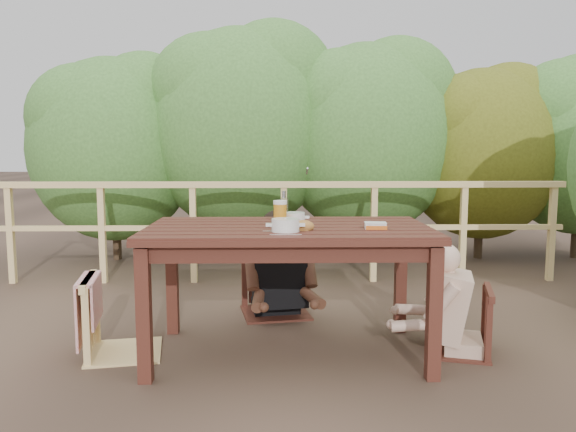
{
  "coord_description": "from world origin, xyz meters",
  "views": [
    {
      "loc": [
        -0.08,
        -3.54,
        1.33
      ],
      "look_at": [
        0.0,
        0.05,
        0.9
      ],
      "focal_mm": 35.04,
      "sensor_mm": 36.0,
      "label": 1
    }
  ],
  "objects_px": {
    "chair_far": "(275,250)",
    "diner_right": "(466,264)",
    "beer_glass": "(280,214)",
    "table": "(288,292)",
    "soup_near": "(285,227)",
    "butter_tub": "(375,227)",
    "bread_roll": "(304,226)",
    "woman": "(275,233)",
    "chair_right": "(460,291)",
    "bottle": "(284,208)",
    "chair_left": "(122,280)",
    "soup_far": "(294,218)"
  },
  "relations": [
    {
      "from": "butter_tub",
      "to": "bread_roll",
      "type": "bearing_deg",
      "value": -170.43
    },
    {
      "from": "diner_right",
      "to": "beer_glass",
      "type": "distance_m",
      "value": 1.25
    },
    {
      "from": "soup_near",
      "to": "table",
      "type": "bearing_deg",
      "value": 84.98
    },
    {
      "from": "soup_near",
      "to": "soup_far",
      "type": "xyz_separation_m",
      "value": [
        0.06,
        0.43,
        -0.01
      ]
    },
    {
      "from": "beer_glass",
      "to": "diner_right",
      "type": "bearing_deg",
      "value": -3.35
    },
    {
      "from": "soup_near",
      "to": "beer_glass",
      "type": "xyz_separation_m",
      "value": [
        -0.03,
        0.32,
        0.04
      ]
    },
    {
      "from": "bread_roll",
      "to": "butter_tub",
      "type": "distance_m",
      "value": 0.44
    },
    {
      "from": "diner_right",
      "to": "soup_near",
      "type": "distance_m",
      "value": 1.23
    },
    {
      "from": "woman",
      "to": "soup_far",
      "type": "xyz_separation_m",
      "value": [
        0.13,
        -0.73,
        0.21
      ]
    },
    {
      "from": "beer_glass",
      "to": "table",
      "type": "bearing_deg",
      "value": -56.4
    },
    {
      "from": "chair_far",
      "to": "butter_tub",
      "type": "relative_size",
      "value": 7.84
    },
    {
      "from": "chair_right",
      "to": "soup_far",
      "type": "distance_m",
      "value": 1.18
    },
    {
      "from": "chair_far",
      "to": "butter_tub",
      "type": "bearing_deg",
      "value": -69.13
    },
    {
      "from": "table",
      "to": "beer_glass",
      "type": "height_order",
      "value": "beer_glass"
    },
    {
      "from": "chair_far",
      "to": "beer_glass",
      "type": "bearing_deg",
      "value": -97.46
    },
    {
      "from": "bottle",
      "to": "chair_far",
      "type": "bearing_deg",
      "value": 94.6
    },
    {
      "from": "chair_right",
      "to": "beer_glass",
      "type": "distance_m",
      "value": 1.28
    },
    {
      "from": "chair_right",
      "to": "bottle",
      "type": "relative_size",
      "value": 3.6
    },
    {
      "from": "chair_far",
      "to": "beer_glass",
      "type": "relative_size",
      "value": 6.07
    },
    {
      "from": "soup_near",
      "to": "bread_roll",
      "type": "xyz_separation_m",
      "value": [
        0.11,
        0.06,
        -0.01
      ]
    },
    {
      "from": "diner_right",
      "to": "soup_near",
      "type": "xyz_separation_m",
      "value": [
        -1.17,
        -0.25,
        0.28
      ]
    },
    {
      "from": "woman",
      "to": "butter_tub",
      "type": "distance_m",
      "value": 1.24
    },
    {
      "from": "chair_left",
      "to": "butter_tub",
      "type": "height_order",
      "value": "chair_left"
    },
    {
      "from": "woman",
      "to": "butter_tub",
      "type": "relative_size",
      "value": 9.86
    },
    {
      "from": "beer_glass",
      "to": "butter_tub",
      "type": "distance_m",
      "value": 0.62
    },
    {
      "from": "butter_tub",
      "to": "woman",
      "type": "bearing_deg",
      "value": 125.16
    },
    {
      "from": "chair_far",
      "to": "diner_right",
      "type": "height_order",
      "value": "diner_right"
    },
    {
      "from": "soup_near",
      "to": "bottle",
      "type": "height_order",
      "value": "bottle"
    },
    {
      "from": "bottle",
      "to": "diner_right",
      "type": "bearing_deg",
      "value": -7.04
    },
    {
      "from": "bottle",
      "to": "butter_tub",
      "type": "height_order",
      "value": "bottle"
    },
    {
      "from": "chair_left",
      "to": "woman",
      "type": "distance_m",
      "value": 1.33
    },
    {
      "from": "chair_right",
      "to": "soup_far",
      "type": "bearing_deg",
      "value": -83.58
    },
    {
      "from": "chair_left",
      "to": "bottle",
      "type": "xyz_separation_m",
      "value": [
        1.05,
        0.12,
        0.45
      ]
    },
    {
      "from": "woman",
      "to": "soup_near",
      "type": "relative_size",
      "value": 4.71
    },
    {
      "from": "table",
      "to": "diner_right",
      "type": "distance_m",
      "value": 1.16
    },
    {
      "from": "chair_right",
      "to": "diner_right",
      "type": "xyz_separation_m",
      "value": [
        0.03,
        0.0,
        0.18
      ]
    },
    {
      "from": "chair_left",
      "to": "bottle",
      "type": "bearing_deg",
      "value": -93.4
    },
    {
      "from": "soup_far",
      "to": "butter_tub",
      "type": "xyz_separation_m",
      "value": [
        0.49,
        -0.33,
        -0.01
      ]
    },
    {
      "from": "chair_left",
      "to": "diner_right",
      "type": "relative_size",
      "value": 0.83
    },
    {
      "from": "chair_far",
      "to": "soup_near",
      "type": "height_order",
      "value": "chair_far"
    },
    {
      "from": "table",
      "to": "chair_left",
      "type": "height_order",
      "value": "chair_left"
    },
    {
      "from": "chair_left",
      "to": "woman",
      "type": "xyz_separation_m",
      "value": [
        0.99,
        0.88,
        0.17
      ]
    },
    {
      "from": "diner_right",
      "to": "butter_tub",
      "type": "xyz_separation_m",
      "value": [
        -0.62,
        -0.15,
        0.27
      ]
    },
    {
      "from": "beer_glass",
      "to": "butter_tub",
      "type": "bearing_deg",
      "value": -20.65
    },
    {
      "from": "beer_glass",
      "to": "chair_right",
      "type": "bearing_deg",
      "value": -3.44
    },
    {
      "from": "chair_left",
      "to": "table",
      "type": "bearing_deg",
      "value": -101.58
    },
    {
      "from": "woman",
      "to": "bread_roll",
      "type": "bearing_deg",
      "value": 89.2
    },
    {
      "from": "woman",
      "to": "beer_glass",
      "type": "distance_m",
      "value": 0.88
    },
    {
      "from": "chair_right",
      "to": "soup_near",
      "type": "relative_size",
      "value": 2.95
    },
    {
      "from": "diner_right",
      "to": "chair_far",
      "type": "bearing_deg",
      "value": 70.25
    }
  ]
}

